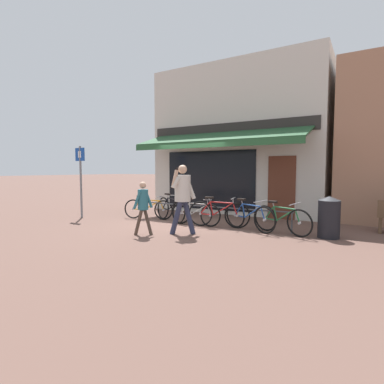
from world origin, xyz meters
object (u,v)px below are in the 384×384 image
bicycle_green (281,219)px  parking_sign (81,174)px  bicycle_orange (148,209)px  bicycle_blue (249,216)px  pedestrian_child (143,202)px  litter_bin (329,217)px  bicycle_red (218,214)px  pedestrian_adult (183,192)px  bicycle_black (171,209)px  bicycle_silver (195,213)px

bicycle_green → parking_sign: (-6.55, -0.86, 1.12)m
bicycle_orange → bicycle_blue: bicycle_blue is taller
pedestrian_child → litter_bin: (4.07, 2.03, -0.32)m
bicycle_blue → bicycle_red: bearing=-157.0°
pedestrian_child → parking_sign: (-3.58, 1.03, 0.67)m
bicycle_green → bicycle_orange: bearing=-162.3°
bicycle_green → bicycle_blue: bearing=-161.6°
bicycle_orange → pedestrian_adult: size_ratio=0.94×
bicycle_black → bicycle_red: size_ratio=0.90×
bicycle_black → pedestrian_adult: (1.37, -1.44, 0.69)m
bicycle_silver → pedestrian_child: 1.96m
bicycle_red → pedestrian_child: pedestrian_child is taller
litter_bin → bicycle_orange: bearing=-179.5°
bicycle_orange → parking_sign: (-2.13, -0.95, 1.14)m
bicycle_orange → bicycle_blue: (3.55, -0.08, 0.03)m
bicycle_green → pedestrian_child: pedestrian_child is taller
bicycle_silver → parking_sign: 4.27m
bicycle_orange → bicycle_red: bicycle_red is taller
bicycle_orange → bicycle_silver: bicycle_silver is taller
bicycle_silver → pedestrian_child: pedestrian_child is taller
pedestrian_child → parking_sign: 3.79m
pedestrian_child → litter_bin: size_ratio=1.34×
bicycle_green → litter_bin: bearing=25.8°
bicycle_red → bicycle_green: bearing=-10.6°
bicycle_silver → bicycle_red: (0.74, 0.04, 0.04)m
pedestrian_adult → pedestrian_child: pedestrian_adult is taller
bicycle_silver → litter_bin: (3.62, 0.18, 0.15)m
bicycle_silver → bicycle_blue: bicycle_blue is taller
bicycle_red → pedestrian_adult: pedestrian_adult is taller
bicycle_black → bicycle_red: bicycle_black is taller
bicycle_silver → bicycle_red: 0.74m
bicycle_red → pedestrian_adult: bearing=-117.5°
pedestrian_adult → bicycle_blue: bearing=-140.3°
litter_bin → parking_sign: bearing=-172.6°
bicycle_blue → pedestrian_adult: bearing=-112.8°
bicycle_black → parking_sign: (-3.01, -1.01, 1.10)m
bicycle_green → pedestrian_adult: size_ratio=0.91×
bicycle_green → bicycle_red: bearing=-161.0°
bicycle_orange → litter_bin: bearing=-15.4°
bicycle_blue → pedestrian_child: pedestrian_child is taller
pedestrian_child → bicycle_black: bearing=-81.7°
bicycle_orange → bicycle_silver: size_ratio=1.02×
bicycle_orange → parking_sign: bearing=-171.9°
bicycle_silver → parking_sign: (-4.03, -0.82, 1.14)m
bicycle_blue → pedestrian_child: size_ratio=1.22×
parking_sign → litter_bin: bearing=7.4°
bicycle_green → bicycle_silver: bearing=-160.1°
bicycle_green → litter_bin: (1.09, 0.13, 0.13)m
bicycle_silver → bicycle_red: bicycle_red is taller
bicycle_orange → bicycle_blue: size_ratio=1.02×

